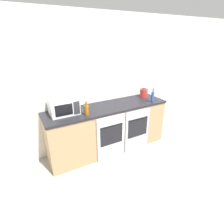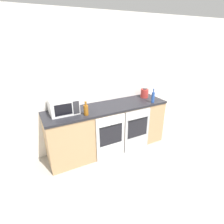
{
  "view_description": "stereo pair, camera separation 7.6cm",
  "coord_description": "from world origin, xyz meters",
  "px_view_note": "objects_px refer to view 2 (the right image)",
  "views": [
    {
      "loc": [
        -1.45,
        -0.93,
        2.16
      ],
      "look_at": [
        0.09,
        1.84,
        0.8
      ],
      "focal_mm": 28.0,
      "sensor_mm": 36.0,
      "label": 1
    },
    {
      "loc": [
        -1.39,
        -0.96,
        2.16
      ],
      "look_at": [
        0.09,
        1.84,
        0.8
      ],
      "focal_mm": 28.0,
      "sensor_mm": 36.0,
      "label": 2
    }
  ],
  "objects_px": {
    "oven_left": "(111,138)",
    "kettle": "(144,93)",
    "bottle_amber": "(86,110)",
    "oven_right": "(137,130)",
    "bottle_blue": "(153,97)",
    "microwave": "(63,106)"
  },
  "relations": [
    {
      "from": "oven_left",
      "to": "microwave",
      "type": "height_order",
      "value": "microwave"
    },
    {
      "from": "oven_right",
      "to": "bottle_blue",
      "type": "distance_m",
      "value": 0.74
    },
    {
      "from": "oven_left",
      "to": "kettle",
      "type": "relative_size",
      "value": 4.43
    },
    {
      "from": "oven_right",
      "to": "bottle_blue",
      "type": "xyz_separation_m",
      "value": [
        0.42,
        0.1,
        0.6
      ]
    },
    {
      "from": "bottle_amber",
      "to": "kettle",
      "type": "height_order",
      "value": "bottle_amber"
    },
    {
      "from": "oven_left",
      "to": "bottle_blue",
      "type": "bearing_deg",
      "value": 5.45
    },
    {
      "from": "oven_right",
      "to": "kettle",
      "type": "distance_m",
      "value": 0.87
    },
    {
      "from": "microwave",
      "to": "bottle_blue",
      "type": "height_order",
      "value": "bottle_blue"
    },
    {
      "from": "oven_right",
      "to": "microwave",
      "type": "xyz_separation_m",
      "value": [
        -1.3,
        0.4,
        0.63
      ]
    },
    {
      "from": "bottle_blue",
      "to": "oven_left",
      "type": "bearing_deg",
      "value": -174.55
    },
    {
      "from": "oven_left",
      "to": "bottle_blue",
      "type": "xyz_separation_m",
      "value": [
        1.01,
        0.1,
        0.6
      ]
    },
    {
      "from": "oven_left",
      "to": "microwave",
      "type": "xyz_separation_m",
      "value": [
        -0.71,
        0.4,
        0.63
      ]
    },
    {
      "from": "oven_left",
      "to": "bottle_blue",
      "type": "distance_m",
      "value": 1.18
    },
    {
      "from": "bottle_blue",
      "to": "microwave",
      "type": "bearing_deg",
      "value": 170.08
    },
    {
      "from": "oven_left",
      "to": "microwave",
      "type": "relative_size",
      "value": 1.87
    },
    {
      "from": "bottle_amber",
      "to": "bottle_blue",
      "type": "distance_m",
      "value": 1.41
    },
    {
      "from": "microwave",
      "to": "bottle_amber",
      "type": "height_order",
      "value": "microwave"
    },
    {
      "from": "kettle",
      "to": "bottle_blue",
      "type": "bearing_deg",
      "value": -98.62
    },
    {
      "from": "microwave",
      "to": "bottle_blue",
      "type": "bearing_deg",
      "value": -9.92
    },
    {
      "from": "oven_left",
      "to": "kettle",
      "type": "xyz_separation_m",
      "value": [
        1.06,
        0.44,
        0.58
      ]
    },
    {
      "from": "oven_right",
      "to": "bottle_amber",
      "type": "distance_m",
      "value": 1.16
    },
    {
      "from": "oven_right",
      "to": "bottle_blue",
      "type": "relative_size",
      "value": 3.04
    }
  ]
}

